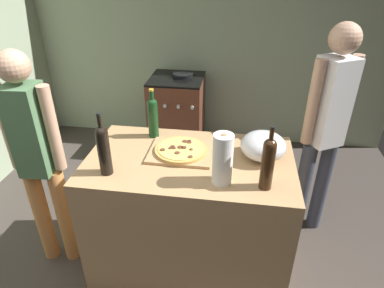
# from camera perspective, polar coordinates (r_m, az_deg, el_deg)

# --- Properties ---
(ground_plane) EXTENTS (4.37, 3.39, 0.02)m
(ground_plane) POSITION_cam_1_polar(r_m,az_deg,el_deg) (3.17, -2.23, -10.62)
(ground_plane) COLOR #3F3833
(kitchen_wall_rear) EXTENTS (4.37, 0.10, 2.60)m
(kitchen_wall_rear) POSITION_cam_1_polar(r_m,az_deg,el_deg) (3.91, 1.37, 18.85)
(kitchen_wall_rear) COLOR #99A889
(kitchen_wall_rear) RESTS_ON ground_plane
(counter) EXTENTS (1.30, 0.76, 0.93)m
(counter) POSITION_cam_1_polar(r_m,az_deg,el_deg) (2.37, -0.36, -12.06)
(counter) COLOR tan
(counter) RESTS_ON ground_plane
(cutting_board) EXTENTS (0.40, 0.32, 0.02)m
(cutting_board) POSITION_cam_1_polar(r_m,az_deg,el_deg) (2.14, -1.90, -1.40)
(cutting_board) COLOR tan
(cutting_board) RESTS_ON counter
(pizza) EXTENTS (0.33, 0.33, 0.03)m
(pizza) POSITION_cam_1_polar(r_m,az_deg,el_deg) (2.13, -1.92, -0.92)
(pizza) COLOR tan
(pizza) RESTS_ON cutting_board
(mixing_bowl) EXTENTS (0.28, 0.28, 0.17)m
(mixing_bowl) POSITION_cam_1_polar(r_m,az_deg,el_deg) (2.10, 12.03, -0.31)
(mixing_bowl) COLOR #B2B2B7
(mixing_bowl) RESTS_ON counter
(paper_towel_roll) EXTENTS (0.11, 0.11, 0.30)m
(paper_towel_roll) POSITION_cam_1_polar(r_m,az_deg,el_deg) (1.81, 5.23, -2.63)
(paper_towel_roll) COLOR white
(paper_towel_roll) RESTS_ON counter
(wine_bottle_green) EXTENTS (0.07, 0.07, 0.35)m
(wine_bottle_green) POSITION_cam_1_polar(r_m,az_deg,el_deg) (2.29, -6.68, 4.81)
(wine_bottle_green) COLOR #143819
(wine_bottle_green) RESTS_ON counter
(wine_bottle_dark) EXTENTS (0.07, 0.07, 0.37)m
(wine_bottle_dark) POSITION_cam_1_polar(r_m,az_deg,el_deg) (1.80, 12.82, -2.98)
(wine_bottle_dark) COLOR #331E0F
(wine_bottle_dark) RESTS_ON counter
(wine_bottle_clear) EXTENTS (0.07, 0.07, 0.38)m
(wine_bottle_clear) POSITION_cam_1_polar(r_m,az_deg,el_deg) (1.94, -14.83, -0.70)
(wine_bottle_clear) COLOR black
(wine_bottle_clear) RESTS_ON counter
(stove) EXTENTS (0.57, 0.58, 0.91)m
(stove) POSITION_cam_1_polar(r_m,az_deg,el_deg) (3.83, -2.51, 5.04)
(stove) COLOR brown
(stove) RESTS_ON ground_plane
(person_in_stripes) EXTENTS (0.36, 0.21, 1.59)m
(person_in_stripes) POSITION_cam_1_polar(r_m,az_deg,el_deg) (2.38, -24.86, -1.85)
(person_in_stripes) COLOR #D88C4C
(person_in_stripes) RESTS_ON ground_plane
(person_in_red) EXTENTS (0.34, 0.28, 1.68)m
(person_in_red) POSITION_cam_1_polar(r_m,az_deg,el_deg) (2.58, 21.80, 2.93)
(person_in_red) COLOR #383D4C
(person_in_red) RESTS_ON ground_plane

